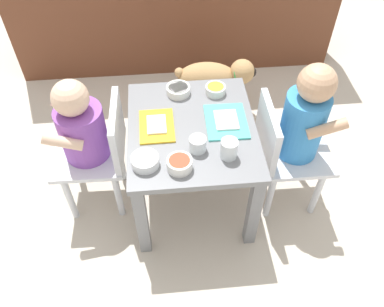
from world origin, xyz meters
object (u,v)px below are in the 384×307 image
(dining_table, at_px, (192,142))
(food_tray_right, at_px, (226,121))
(seated_child_left, at_px, (86,132))
(seated_child_right, at_px, (300,125))
(cereal_bowl_right_side, at_px, (178,90))
(food_tray_left, at_px, (157,126))
(veggie_bowl_near, at_px, (145,161))
(cereal_bowl_left_side, at_px, (215,89))
(dog, at_px, (214,78))
(water_cup_right, at_px, (198,145))
(water_cup_left, at_px, (229,150))
(veggie_bowl_far, at_px, (180,164))

(dining_table, xyz_separation_m, food_tray_right, (0.13, 0.02, 0.08))
(dining_table, distance_m, food_tray_right, 0.16)
(seated_child_left, xyz_separation_m, food_tray_right, (0.54, -0.01, 0.02))
(dining_table, relative_size, seated_child_left, 0.87)
(seated_child_right, height_order, cereal_bowl_right_side, seated_child_right)
(seated_child_left, bearing_deg, food_tray_left, -2.52)
(food_tray_left, relative_size, veggie_bowl_near, 1.86)
(food_tray_right, bearing_deg, food_tray_left, 180.00)
(dining_table, distance_m, cereal_bowl_left_side, 0.24)
(dog, relative_size, water_cup_right, 6.76)
(water_cup_left, xyz_separation_m, cereal_bowl_right_side, (-0.15, 0.36, -0.01))
(seated_child_left, xyz_separation_m, food_tray_left, (0.27, -0.01, 0.02))
(dog, distance_m, food_tray_right, 0.61)
(water_cup_left, bearing_deg, food_tray_right, 83.97)
(veggie_bowl_near, bearing_deg, cereal_bowl_right_side, 69.32)
(seated_child_left, height_order, cereal_bowl_right_side, seated_child_left)
(dog, bearing_deg, dining_table, -106.36)
(seated_child_right, bearing_deg, dog, 110.65)
(cereal_bowl_left_side, relative_size, veggie_bowl_far, 0.93)
(seated_child_left, relative_size, veggie_bowl_far, 7.28)
(dog, relative_size, water_cup_left, 5.76)
(veggie_bowl_near, bearing_deg, seated_child_right, 12.57)
(food_tray_left, height_order, veggie_bowl_far, veggie_bowl_far)
(seated_child_right, relative_size, cereal_bowl_right_side, 7.21)
(food_tray_left, bearing_deg, food_tray_right, 0.00)
(water_cup_left, height_order, water_cup_right, water_cup_left)
(cereal_bowl_right_side, height_order, veggie_bowl_near, veggie_bowl_near)
(dining_table, bearing_deg, water_cup_right, -85.23)
(food_tray_right, xyz_separation_m, veggie_bowl_near, (-0.31, -0.18, 0.01))
(water_cup_left, bearing_deg, dining_table, 126.44)
(seated_child_left, height_order, water_cup_left, seated_child_left)
(seated_child_right, height_order, veggie_bowl_near, seated_child_right)
(water_cup_left, bearing_deg, cereal_bowl_right_side, 112.92)
(veggie_bowl_far, bearing_deg, veggie_bowl_near, 167.13)
(water_cup_right, bearing_deg, seated_child_left, 160.96)
(seated_child_right, relative_size, dog, 1.68)
(food_tray_right, bearing_deg, veggie_bowl_near, -149.38)
(cereal_bowl_left_side, relative_size, veggie_bowl_near, 0.85)
(dining_table, height_order, cereal_bowl_left_side, cereal_bowl_left_side)
(dog, distance_m, cereal_bowl_right_side, 0.49)
(dining_table, height_order, food_tray_left, food_tray_left)
(food_tray_right, distance_m, veggie_bowl_far, 0.29)
(water_cup_right, relative_size, veggie_bowl_near, 0.64)
(seated_child_left, bearing_deg, food_tray_right, -1.27)
(seated_child_right, xyz_separation_m, food_tray_left, (-0.54, 0.05, -0.01))
(seated_child_right, height_order, dog, seated_child_right)
(seated_child_right, relative_size, veggie_bowl_near, 7.23)
(food_tray_right, relative_size, cereal_bowl_left_side, 2.38)
(dining_table, xyz_separation_m, dog, (0.17, 0.58, -0.14))
(veggie_bowl_far, bearing_deg, dog, 73.40)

